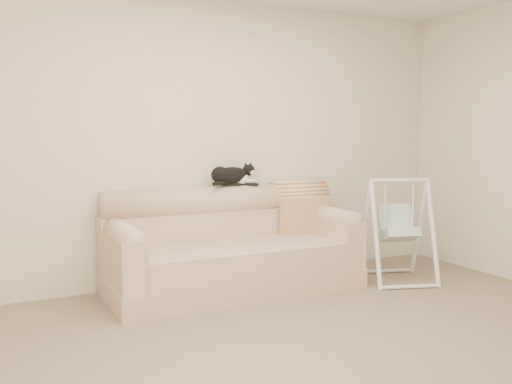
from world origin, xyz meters
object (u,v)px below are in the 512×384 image
baby_swing (398,230)px  tuxedo_cat (232,175)px  remote_b (250,184)px  sofa (231,250)px  remote_a (232,184)px

baby_swing → tuxedo_cat: bearing=154.0°
remote_b → sofa: bearing=-142.2°
remote_a → remote_b: 0.17m
tuxedo_cat → baby_swing: 1.64m
tuxedo_cat → baby_swing: (1.40, -0.68, -0.51)m
remote_b → tuxedo_cat: tuxedo_cat is taller
remote_b → baby_swing: bearing=-29.1°
sofa → baby_swing: (1.52, -0.44, 0.13)m
sofa → baby_swing: baby_swing is taller
sofa → remote_a: (0.13, 0.25, 0.56)m
sofa → tuxedo_cat: 0.70m
remote_b → baby_swing: (1.22, -0.68, -0.42)m
remote_b → remote_a: bearing=174.0°
sofa → tuxedo_cat: (0.12, 0.24, 0.65)m
remote_b → tuxedo_cat: bearing=178.5°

